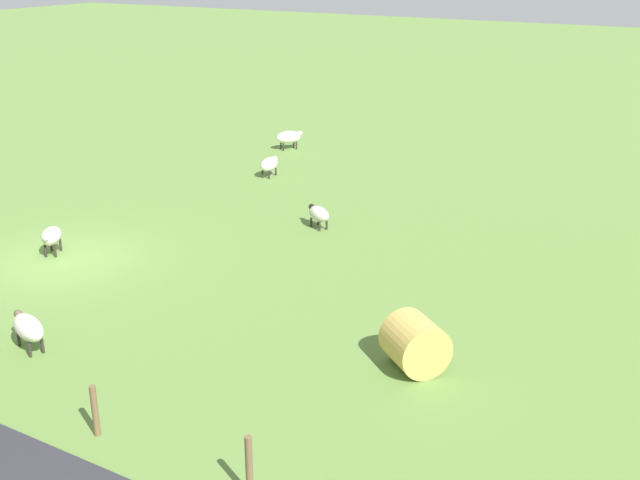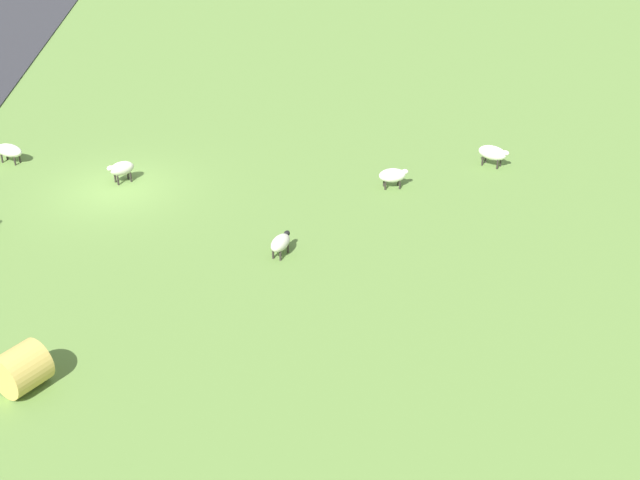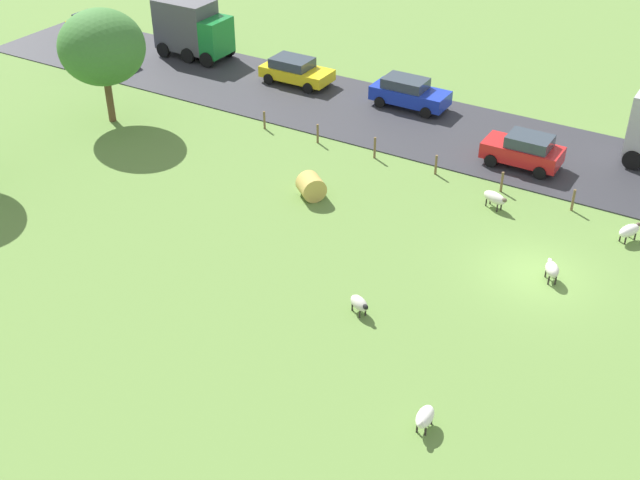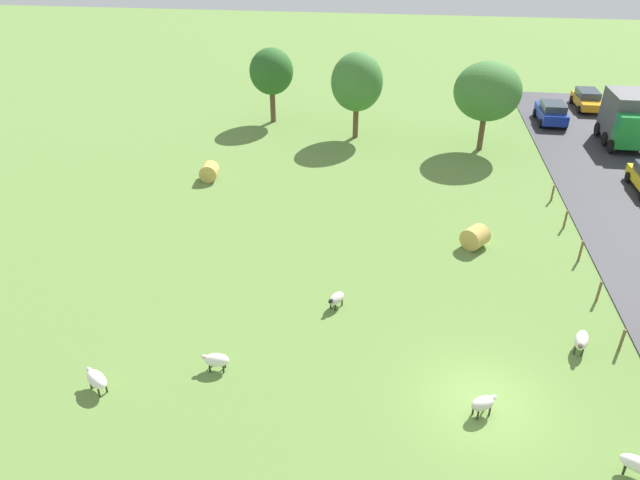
# 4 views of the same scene
# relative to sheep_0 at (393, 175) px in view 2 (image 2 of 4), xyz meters

# --- Properties ---
(ground_plane) EXTENTS (160.00, 160.00, 0.00)m
(ground_plane) POSITION_rel_sheep_0_xyz_m (10.08, -0.30, -0.49)
(ground_plane) COLOR olive
(sheep_0) EXTENTS (1.10, 0.58, 0.75)m
(sheep_0) POSITION_rel_sheep_0_xyz_m (0.00, 0.00, 0.00)
(sheep_0) COLOR white
(sheep_0) RESTS_ON ground_plane
(sheep_2) EXTENTS (1.22, 1.10, 0.82)m
(sheep_2) POSITION_rel_sheep_0_xyz_m (-4.05, -1.65, 0.05)
(sheep_2) COLOR white
(sheep_2) RESTS_ON ground_plane
(sheep_3) EXTENTS (0.86, 1.06, 0.71)m
(sheep_3) POSITION_rel_sheep_0_xyz_m (4.13, 4.59, -0.02)
(sheep_3) COLOR beige
(sheep_3) RESTS_ON ground_plane
(sheep_4) EXTENTS (1.26, 0.96, 0.76)m
(sheep_4) POSITION_rel_sheep_0_xyz_m (14.50, -2.90, 0.02)
(sheep_4) COLOR white
(sheep_4) RESTS_ON ground_plane
(sheep_5) EXTENTS (1.05, 0.89, 0.80)m
(sheep_5) POSITION_rel_sheep_0_xyz_m (9.91, -0.95, 0.06)
(sheep_5) COLOR beige
(sheep_5) RESTS_ON ground_plane
(hay_bale_1) EXTENTS (1.61, 1.60, 1.17)m
(hay_bale_1) POSITION_rel_sheep_0_xyz_m (10.68, 10.72, 0.10)
(hay_bale_1) COLOR tan
(hay_bale_1) RESTS_ON ground_plane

